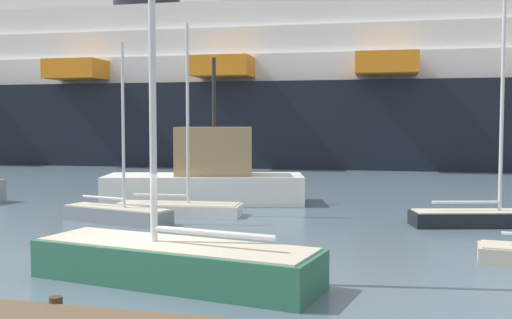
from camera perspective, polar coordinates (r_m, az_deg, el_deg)
name	(u,v)px	position (r m, az deg, el deg)	size (l,w,h in m)	color
ground_plane	(147,275)	(14.97, -10.29, -10.78)	(600.00, 600.00, 0.00)	slate
sailboat_0	(179,206)	(24.18, -7.36, -4.44)	(5.12, 1.92, 7.57)	white
sailboat_1	(488,213)	(23.01, 21.16, -4.78)	(5.53, 2.66, 9.58)	black
sailboat_4	(174,256)	(14.06, -7.80, -9.05)	(7.04, 3.06, 12.81)	#2D6B51
sailboat_5	(117,212)	(22.85, -13.07, -4.92)	(4.58, 2.10, 6.59)	gray
fishing_boat_0	(208,176)	(27.58, -4.62, -1.61)	(9.44, 5.18, 6.64)	white
cruise_ship	(383,93)	(56.06, 12.00, 6.22)	(128.56, 24.40, 20.34)	black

